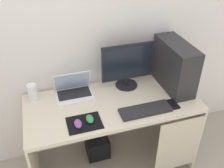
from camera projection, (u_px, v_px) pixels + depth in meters
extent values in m
plane|color=#9E9384|center=(112.00, 161.00, 2.56)|extent=(8.00, 8.00, 0.00)
cube|color=silver|center=(99.00, 26.00, 2.12)|extent=(4.00, 0.04, 2.60)
cube|color=beige|center=(112.00, 103.00, 2.14)|extent=(1.45, 0.65, 0.03)
cube|color=beige|center=(33.00, 154.00, 2.17)|extent=(0.02, 0.65, 0.73)
cube|color=beige|center=(180.00, 120.00, 2.53)|extent=(0.02, 0.65, 0.73)
cube|color=beige|center=(178.00, 146.00, 2.20)|extent=(0.40, 0.01, 0.58)
cube|color=#232326|center=(174.00, 66.00, 2.21)|extent=(0.19, 0.49, 0.42)
cylinder|color=black|center=(126.00, 85.00, 2.33)|extent=(0.20, 0.20, 0.01)
cylinder|color=black|center=(127.00, 81.00, 2.30)|extent=(0.04, 0.04, 0.07)
cube|color=black|center=(128.00, 62.00, 2.18)|extent=(0.47, 0.02, 0.34)
cube|color=black|center=(128.00, 63.00, 2.17)|extent=(0.44, 0.00, 0.31)
cube|color=white|center=(75.00, 95.00, 2.19)|extent=(0.32, 0.23, 0.01)
cube|color=black|center=(74.00, 93.00, 2.20)|extent=(0.28, 0.15, 0.00)
cube|color=white|center=(72.00, 81.00, 2.19)|extent=(0.32, 0.09, 0.20)
cube|color=#ADC1E5|center=(72.00, 81.00, 2.18)|extent=(0.30, 0.08, 0.18)
cylinder|color=white|center=(33.00, 92.00, 2.12)|extent=(0.08, 0.08, 0.14)
cube|color=#232326|center=(145.00, 110.00, 2.02)|extent=(0.42, 0.14, 0.02)
cube|color=black|center=(84.00, 123.00, 1.91)|extent=(0.26, 0.20, 0.00)
ellipsoid|color=#338C4C|center=(90.00, 119.00, 1.92)|extent=(0.06, 0.10, 0.03)
ellipsoid|color=#8C4C99|center=(78.00, 124.00, 1.87)|extent=(0.06, 0.10, 0.03)
cube|color=black|center=(173.00, 104.00, 2.09)|extent=(0.07, 0.13, 0.01)
cube|color=black|center=(97.00, 146.00, 2.58)|extent=(0.22, 0.22, 0.22)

